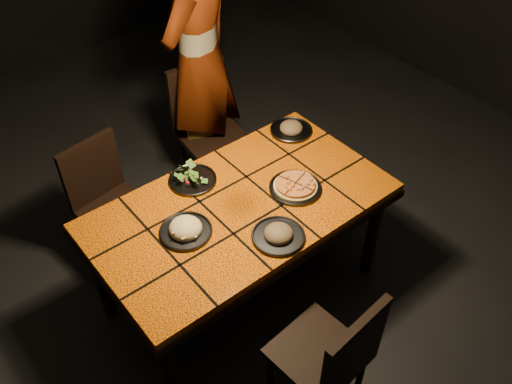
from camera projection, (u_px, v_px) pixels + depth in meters
room_shell at (237, 81)px, 2.37m from camera, size 6.04×7.04×3.08m
dining_table at (241, 214)px, 2.94m from camera, size 1.62×0.92×0.75m
chair_near at (333, 356)px, 2.50m from camera, size 0.43×0.43×0.88m
chair_far_left at (106, 196)px, 3.31m from camera, size 0.44×0.44×0.85m
chair_far_right at (206, 122)px, 3.79m from camera, size 0.47×0.47×0.94m
diner at (200, 62)px, 3.56m from camera, size 0.82×0.70×1.92m
plate_pizza at (295, 187)px, 2.96m from camera, size 0.30×0.30×0.04m
plate_pasta at (186, 229)px, 2.72m from camera, size 0.27×0.27×0.09m
plate_salad at (192, 178)px, 3.00m from camera, size 0.27×0.27×0.07m
plate_mushroom_a at (278, 234)px, 2.69m from camera, size 0.27×0.27×0.09m
plate_mushroom_b at (291, 128)px, 3.34m from camera, size 0.26×0.26×0.09m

